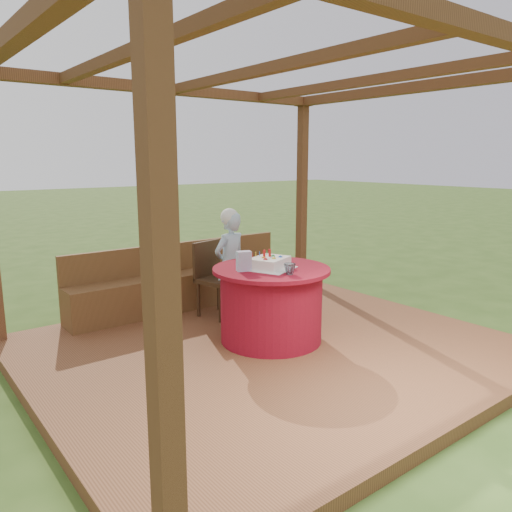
{
  "coord_description": "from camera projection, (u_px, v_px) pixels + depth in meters",
  "views": [
    {
      "loc": [
        -3.02,
        -3.68,
        1.98
      ],
      "look_at": [
        0.0,
        0.25,
        1.0
      ],
      "focal_mm": 35.0,
      "sensor_mm": 36.0,
      "label": 1
    }
  ],
  "objects": [
    {
      "name": "deck",
      "position": [
        271.0,
        351.0,
        5.04
      ],
      "size": [
        4.5,
        4.0,
        0.12
      ],
      "primitive_type": "cube",
      "color": "brown",
      "rests_on": "ground"
    },
    {
      "name": "ground",
      "position": [
        271.0,
        356.0,
        5.05
      ],
      "size": [
        60.0,
        60.0,
        0.0
      ],
      "primitive_type": "plane",
      "color": "#324F1A",
      "rests_on": "ground"
    },
    {
      "name": "chair",
      "position": [
        214.0,
        275.0,
        5.93
      ],
      "size": [
        0.53,
        0.53,
        0.89
      ],
      "color": "#3B2412",
      "rests_on": "deck"
    },
    {
      "name": "table",
      "position": [
        271.0,
        304.0,
        5.1
      ],
      "size": [
        1.19,
        1.19,
        0.77
      ],
      "color": "maroon",
      "rests_on": "deck"
    },
    {
      "name": "drinking_glass",
      "position": [
        290.0,
        269.0,
        4.73
      ],
      "size": [
        0.12,
        0.12,
        0.11
      ],
      "primitive_type": "imported",
      "rotation": [
        0.0,
        0.0,
        -0.07
      ],
      "color": "silver",
      "rests_on": "table"
    },
    {
      "name": "pergola",
      "position": [
        273.0,
        110.0,
        4.59
      ],
      "size": [
        4.5,
        4.0,
        2.72
      ],
      "color": "brown",
      "rests_on": "deck"
    },
    {
      "name": "bench",
      "position": [
        185.0,
        286.0,
        6.31
      ],
      "size": [
        3.0,
        0.42,
        0.8
      ],
      "color": "brown",
      "rests_on": "deck"
    },
    {
      "name": "elderly_woman",
      "position": [
        230.0,
        262.0,
        5.88
      ],
      "size": [
        0.5,
        0.37,
        1.29
      ],
      "color": "#8CB9D0",
      "rests_on": "deck"
    },
    {
      "name": "birthday_cake",
      "position": [
        269.0,
        263.0,
        4.97
      ],
      "size": [
        0.56,
        0.56,
        0.19
      ],
      "color": "white",
      "rests_on": "table"
    },
    {
      "name": "gift_bag",
      "position": [
        244.0,
        261.0,
        4.86
      ],
      "size": [
        0.16,
        0.13,
        0.2
      ],
      "primitive_type": "cube",
      "rotation": [
        0.0,
        0.0,
        -0.33
      ],
      "color": "pink",
      "rests_on": "table"
    }
  ]
}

